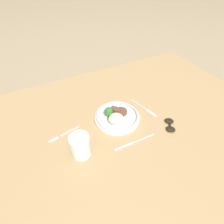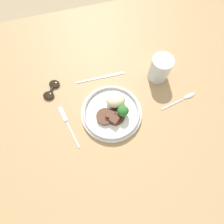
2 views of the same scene
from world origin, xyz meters
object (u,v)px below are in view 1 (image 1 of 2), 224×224
juice_glass (81,146)px  spoon (58,137)px  fork (146,109)px  plate (116,116)px  sunglasses (170,125)px  knife (133,142)px

juice_glass → spoon: size_ratio=0.64×
juice_glass → fork: juice_glass is taller
plate → juice_glass: juice_glass is taller
juice_glass → fork: bearing=-165.5°
sunglasses → spoon: bearing=13.8°
knife → sunglasses: sunglasses is taller
plate → knife: 0.17m
juice_glass → sunglasses: juice_glass is taller
plate → fork: size_ratio=1.27×
plate → spoon: bearing=-3.1°
fork → sunglasses: bearing=-0.3°
spoon → sunglasses: size_ratio=1.55×
plate → spoon: plate is taller
spoon → juice_glass: bearing=107.6°
spoon → sunglasses: bearing=149.7°
plate → knife: (-0.00, 0.17, -0.02)m
plate → spoon: (0.30, -0.02, -0.02)m
knife → fork: bearing=-137.3°
fork → spoon: size_ratio=1.14×
plate → sunglasses: plate is taller
sunglasses → juice_glass: bearing=26.8°
plate → sunglasses: (-0.22, 0.16, -0.01)m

